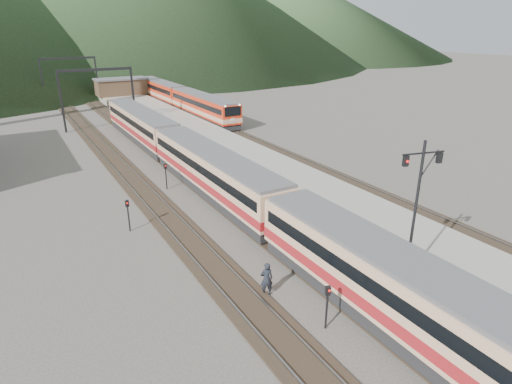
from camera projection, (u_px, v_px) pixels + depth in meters
track_main at (157, 151)px, 47.96m from camera, size 2.60×200.00×0.23m
track_far at (111, 157)px, 45.62m from camera, size 2.60×200.00×0.23m
track_second at (247, 138)px, 53.34m from camera, size 2.60×200.00×0.23m
platform at (210, 144)px, 48.81m from camera, size 8.00×100.00×1.00m
gantry_near at (97, 87)px, 56.73m from camera, size 9.55×0.25×8.00m
gantry_far at (69, 71)px, 76.88m from camera, size 9.55×0.25×8.00m
station_shed at (121, 86)px, 80.31m from camera, size 9.40×4.40×3.10m
hill_c at (254, 2)px, 227.45m from camera, size 160.00×160.00×50.00m
main_train at (213, 171)px, 34.96m from camera, size 3.00×61.44×3.66m
second_train at (180, 98)px, 71.13m from camera, size 2.82×38.43×3.44m
signal_mast at (417, 199)px, 20.32m from camera, size 2.15×0.66×7.31m
short_signal_a at (327, 302)px, 19.36m from camera, size 0.25×0.21×2.27m
short_signal_b at (166, 173)px, 36.40m from camera, size 0.26×0.22×2.27m
short_signal_c at (128, 211)px, 28.78m from camera, size 0.25×0.21×2.27m
worker at (267, 279)px, 22.06m from camera, size 0.78×0.62×1.87m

